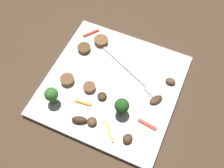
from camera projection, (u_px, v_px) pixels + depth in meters
name	position (u px, v px, depth m)	size (l,w,h in m)	color
ground_plane	(112.00, 87.00, 0.62)	(1.40, 1.40, 0.00)	#4C3826
plate	(112.00, 85.00, 0.62)	(0.29, 0.29, 0.01)	white
fork	(134.00, 75.00, 0.62)	(0.17, 0.08, 0.00)	silver
broccoli_floret_0	(51.00, 95.00, 0.57)	(0.03, 0.03, 0.05)	#408630
broccoli_floret_1	(122.00, 106.00, 0.55)	(0.03, 0.03, 0.05)	#296420
sausage_slice_0	(67.00, 80.00, 0.61)	(0.03, 0.03, 0.01)	brown
sausage_slice_1	(84.00, 48.00, 0.66)	(0.03, 0.03, 0.01)	brown
sausage_slice_2	(101.00, 41.00, 0.67)	(0.03, 0.03, 0.01)	brown
sausage_slice_3	(89.00, 88.00, 0.60)	(0.03, 0.03, 0.01)	brown
mushroom_0	(94.00, 122.00, 0.56)	(0.02, 0.02, 0.01)	brown
mushroom_1	(102.00, 96.00, 0.59)	(0.02, 0.02, 0.01)	#422B19
mushroom_2	(156.00, 99.00, 0.59)	(0.03, 0.02, 0.01)	#4C331E
mushroom_3	(79.00, 120.00, 0.56)	(0.03, 0.02, 0.01)	#422B19
mushroom_4	(170.00, 81.00, 0.61)	(0.02, 0.02, 0.01)	brown
mushroom_5	(128.00, 139.00, 0.54)	(0.02, 0.02, 0.01)	#4C331E
pepper_strip_0	(83.00, 103.00, 0.59)	(0.04, 0.01, 0.00)	orange
pepper_strip_1	(109.00, 131.00, 0.56)	(0.05, 0.00, 0.00)	yellow
pepper_strip_2	(147.00, 124.00, 0.56)	(0.04, 0.01, 0.00)	red
pepper_strip_3	(91.00, 33.00, 0.69)	(0.04, 0.00, 0.00)	red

